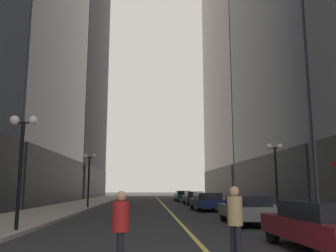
% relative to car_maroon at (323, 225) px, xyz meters
% --- Properties ---
extents(ground_plane, '(200.00, 200.00, 0.00)m').
position_rel_car_maroon_xyz_m(ground_plane, '(-3.01, 28.93, -0.72)').
color(ground_plane, '#2D2D30').
extents(sidewalk_left, '(4.50, 78.00, 0.15)m').
position_rel_car_maroon_xyz_m(sidewalk_left, '(-11.26, 28.93, -0.64)').
color(sidewalk_left, '#ADA8A0').
rests_on(sidewalk_left, ground).
extents(sidewalk_right, '(4.50, 78.00, 0.15)m').
position_rel_car_maroon_xyz_m(sidewalk_right, '(5.24, 28.93, -0.64)').
color(sidewalk_right, '#ADA8A0').
rests_on(sidewalk_right, ground).
extents(lane_centre_stripe, '(0.16, 70.00, 0.01)m').
position_rel_car_maroon_xyz_m(lane_centre_stripe, '(-3.01, 28.93, -0.72)').
color(lane_centre_stripe, '#E5D64C').
rests_on(lane_centre_stripe, ground).
extents(car_maroon, '(1.82, 4.65, 1.32)m').
position_rel_car_maroon_xyz_m(car_maroon, '(0.00, 0.00, 0.00)').
color(car_maroon, maroon).
rests_on(car_maroon, ground).
extents(car_grey, '(1.76, 4.64, 1.32)m').
position_rel_car_maroon_xyz_m(car_grey, '(0.02, 7.41, -0.00)').
color(car_grey, slate).
rests_on(car_grey, ground).
extents(car_navy, '(2.09, 4.74, 1.32)m').
position_rel_car_maroon_xyz_m(car_navy, '(-0.18, 17.63, 0.00)').
color(car_navy, '#141E4C').
rests_on(car_navy, ground).
extents(car_black, '(1.89, 4.29, 1.32)m').
position_rel_car_maroon_xyz_m(car_black, '(0.01, 27.06, -0.00)').
color(car_black, black).
rests_on(car_black, ground).
extents(car_green, '(1.99, 4.65, 1.32)m').
position_rel_car_maroon_xyz_m(car_green, '(-0.11, 36.77, 0.00)').
color(car_green, '#196038').
rests_on(car_green, ground).
extents(pedestrian_in_tan_trench, '(0.47, 0.47, 1.70)m').
position_rel_car_maroon_xyz_m(pedestrian_in_tan_trench, '(-2.60, -1.18, 0.27)').
color(pedestrian_in_tan_trench, black).
rests_on(pedestrian_in_tan_trench, ground).
extents(pedestrian_in_red_jacket, '(0.38, 0.38, 1.60)m').
position_rel_car_maroon_xyz_m(pedestrian_in_red_jacket, '(-5.14, -1.79, 0.21)').
color(pedestrian_in_red_jacket, black).
rests_on(pedestrian_in_red_jacket, ground).
extents(street_lamp_left_near, '(1.06, 0.36, 4.43)m').
position_rel_car_maroon_xyz_m(street_lamp_left_near, '(-9.41, 4.45, 2.54)').
color(street_lamp_left_near, black).
rests_on(street_lamp_left_near, ground).
extents(street_lamp_left_far, '(1.06, 0.36, 4.43)m').
position_rel_car_maroon_xyz_m(street_lamp_left_far, '(-9.41, 20.36, 2.54)').
color(street_lamp_left_far, black).
rests_on(street_lamp_left_far, ground).
extents(street_lamp_right_mid, '(1.06, 0.36, 4.43)m').
position_rel_car_maroon_xyz_m(street_lamp_right_mid, '(3.39, 12.66, 2.54)').
color(street_lamp_right_mid, black).
rests_on(street_lamp_right_mid, ground).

